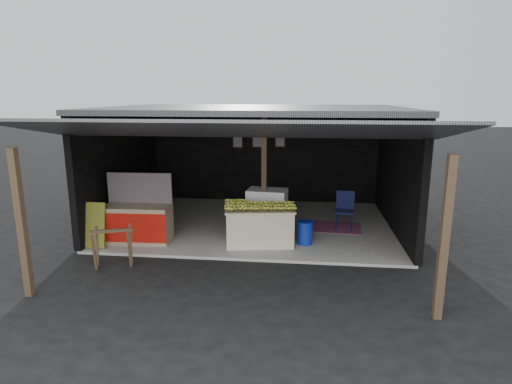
# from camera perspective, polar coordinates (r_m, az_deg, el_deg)

# --- Properties ---
(ground) EXTENTS (80.00, 80.00, 0.00)m
(ground) POSITION_cam_1_polar(r_m,az_deg,el_deg) (8.81, -2.11, -9.20)
(ground) COLOR black
(ground) RESTS_ON ground
(concrete_slab) EXTENTS (7.00, 5.00, 0.06)m
(concrete_slab) POSITION_cam_1_polar(r_m,az_deg,el_deg) (11.14, -0.19, -4.26)
(concrete_slab) COLOR gray
(concrete_slab) RESTS_ON ground
(shophouse) EXTENTS (7.40, 7.29, 3.02)m
(shophouse) POSITION_cam_1_polar(r_m,az_deg,el_deg) (11.03, -0.00, 6.56)
(shophouse) COLOR black
(shophouse) RESTS_ON ground
(banana_table) EXTENTS (1.63, 1.15, 0.83)m
(banana_table) POSITION_cam_1_polar(r_m,az_deg,el_deg) (9.51, 0.48, -4.48)
(banana_table) COLOR silver
(banana_table) RESTS_ON concrete_slab
(banana_pile) EXTENTS (1.50, 1.03, 0.16)m
(banana_pile) POSITION_cam_1_polar(r_m,az_deg,el_deg) (9.37, 0.48, -1.60)
(banana_pile) COLOR gold
(banana_pile) RESTS_ON banana_table
(white_crate) EXTENTS (0.99, 0.73, 1.03)m
(white_crate) POSITION_cam_1_polar(r_m,az_deg,el_deg) (10.36, 1.48, -2.45)
(white_crate) COLOR white
(white_crate) RESTS_ON concrete_slab
(neighbor_stall) EXTENTS (1.50, 0.72, 1.53)m
(neighbor_stall) POSITION_cam_1_polar(r_m,az_deg,el_deg) (9.99, -15.51, -3.83)
(neighbor_stall) COLOR #998466
(neighbor_stall) RESTS_ON concrete_slab
(green_signboard) EXTENTS (0.66, 0.24, 0.98)m
(green_signboard) POSITION_cam_1_polar(r_m,az_deg,el_deg) (9.94, -21.23, -4.12)
(green_signboard) COLOR black
(green_signboard) RESTS_ON concrete_slab
(sawhorse) EXTENTS (0.88, 0.87, 0.78)m
(sawhorse) POSITION_cam_1_polar(r_m,az_deg,el_deg) (8.79, -18.57, -6.53)
(sawhorse) COLOR #4F3927
(sawhorse) RESTS_ON ground
(water_barrel) EXTENTS (0.33, 0.33, 0.49)m
(water_barrel) POSITION_cam_1_polar(r_m,az_deg,el_deg) (9.59, 6.54, -5.48)
(water_barrel) COLOR navy
(water_barrel) RESTS_ON concrete_slab
(plastic_chair) EXTENTS (0.49, 0.49, 0.93)m
(plastic_chair) POSITION_cam_1_polar(r_m,az_deg,el_deg) (10.76, 11.76, -1.95)
(plastic_chair) COLOR #090C34
(plastic_chair) RESTS_ON concrete_slab
(magenta_rug) EXTENTS (1.59, 1.14, 0.01)m
(magenta_rug) POSITION_cam_1_polar(r_m,az_deg,el_deg) (10.93, 9.89, -4.61)
(magenta_rug) COLOR #711953
(magenta_rug) RESTS_ON concrete_slab
(picture_frames) EXTENTS (1.62, 0.04, 0.46)m
(picture_frames) POSITION_cam_1_polar(r_m,az_deg,el_deg) (13.12, 0.31, 6.82)
(picture_frames) COLOR black
(picture_frames) RESTS_ON shophouse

